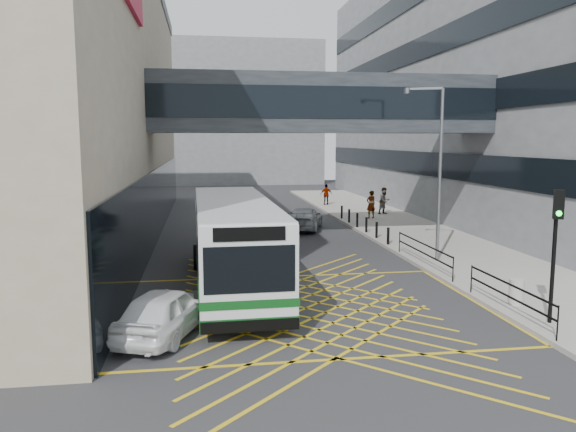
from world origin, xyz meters
name	(u,v)px	position (x,y,z in m)	size (l,w,h in m)	color
ground	(306,308)	(0.00, 0.00, 0.00)	(120.00, 120.00, 0.00)	#333335
building_right	(548,85)	(23.98, 24.00, 10.00)	(24.09, 44.00, 20.00)	slate
building_far	(212,115)	(-2.00, 60.00, 9.00)	(28.00, 16.00, 18.00)	slate
skybridge	(321,105)	(3.00, 12.00, 7.50)	(20.00, 4.10, 3.00)	#2E3338
pavement	(404,230)	(9.00, 15.00, 0.08)	(6.00, 54.00, 0.16)	#A39E95
box_junction	(306,308)	(0.00, 0.00, 0.00)	(12.00, 9.00, 0.01)	gold
bus	(234,241)	(-2.23, 3.02, 1.82)	(3.19, 12.14, 3.39)	silver
car_white	(165,311)	(-4.50, -1.99, 0.73)	(1.87, 4.56, 1.45)	white
car_dark	(234,218)	(-1.50, 16.62, 0.80)	(1.99, 5.09, 1.59)	#222227
car_silver	(305,218)	(2.96, 16.50, 0.74)	(2.00, 4.75, 1.48)	gray
traffic_light	(556,237)	(6.87, -3.13, 2.78)	(0.33, 0.48, 4.03)	black
street_lamp	(436,163)	(6.99, 5.89, 4.58)	(1.69, 0.90, 7.76)	slate
litter_bin	(516,292)	(6.96, -1.08, 0.58)	(0.49, 0.49, 0.85)	#ADA89E
kerb_railings	(456,265)	(6.15, 1.78, 0.88)	(0.05, 12.54, 1.00)	black
bollards	(362,222)	(6.25, 15.00, 0.61)	(0.14, 10.14, 0.90)	black
pedestrian_a	(371,205)	(8.28, 19.76, 1.13)	(0.77, 0.55, 1.94)	gray
pedestrian_b	(384,201)	(9.97, 21.88, 1.14)	(0.96, 0.56, 1.96)	gray
pedestrian_c	(326,195)	(7.01, 28.40, 1.03)	(1.03, 0.49, 1.74)	gray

